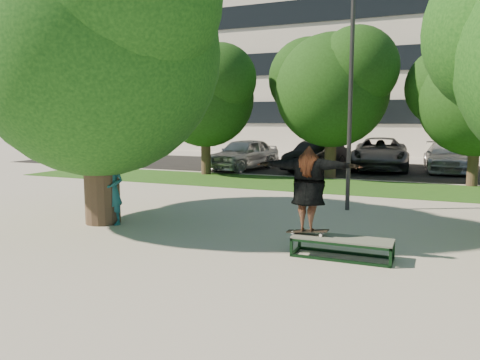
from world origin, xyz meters
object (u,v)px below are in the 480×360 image
at_px(lamppost, 351,96).
at_px(grind_box, 342,248).
at_px(tree_left, 96,38).
at_px(car_silver_a, 243,154).
at_px(car_silver_b, 447,157).
at_px(car_grey, 380,154).
at_px(bystander, 112,190).
at_px(car_dark, 316,156).

bearing_deg(lamppost, grind_box, -81.03).
distance_m(tree_left, car_silver_a, 13.00).
relative_size(lamppost, car_silver_b, 1.25).
bearing_deg(car_grey, lamppost, -93.09).
xyz_separation_m(bystander, car_grey, (4.47, 15.26, -0.04)).
xyz_separation_m(car_grey, car_silver_b, (3.10, 0.26, -0.09)).
height_order(tree_left, bystander, tree_left).
xyz_separation_m(lamppost, car_silver_b, (2.70, 11.49, -2.44)).
relative_size(tree_left, car_dark, 1.61).
bearing_deg(car_silver_a, grind_box, -49.27).
bearing_deg(car_grey, grind_box, -91.06).
height_order(tree_left, car_silver_a, tree_left).
distance_m(lamppost, car_silver_b, 12.05).
bearing_deg(grind_box, car_silver_a, 119.44).
relative_size(grind_box, car_silver_a, 0.39).
bearing_deg(car_dark, lamppost, -59.26).
bearing_deg(car_dark, car_silver_b, 31.98).
bearing_deg(tree_left, car_dark, 80.98).
distance_m(grind_box, car_silver_b, 16.27).
bearing_deg(bystander, lamppost, 41.05).
distance_m(tree_left, grind_box, 7.40).
xyz_separation_m(grind_box, car_silver_a, (-7.42, 13.15, 0.60)).
relative_size(bystander, car_silver_a, 0.36).
distance_m(car_silver_a, car_dark, 3.60).
relative_size(lamppost, bystander, 3.65).
distance_m(car_dark, car_silver_b, 6.27).
bearing_deg(bystander, grind_box, -4.79).
bearing_deg(car_silver_a, car_silver_b, 28.96).
bearing_deg(lamppost, car_silver_a, 128.19).
height_order(lamppost, grind_box, lamppost).
xyz_separation_m(grind_box, car_silver_b, (1.96, 16.14, 0.52)).
distance_m(tree_left, lamppost, 6.70).
height_order(car_dark, car_silver_b, car_dark).
bearing_deg(car_silver_a, bystander, -70.49).
bearing_deg(car_grey, bystander, -111.48).
height_order(lamppost, bystander, lamppost).
bearing_deg(car_silver_a, car_grey, 34.77).
relative_size(lamppost, car_silver_a, 1.32).
xyz_separation_m(car_silver_a, car_grey, (6.28, 2.73, 0.01)).
bearing_deg(bystander, car_silver_b, 65.44).
relative_size(lamppost, car_dark, 1.38).
xyz_separation_m(grind_box, car_dark, (-3.92, 13.98, 0.54)).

